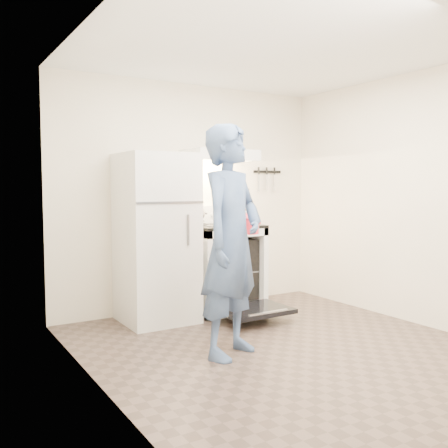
# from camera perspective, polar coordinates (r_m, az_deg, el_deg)

# --- Properties ---
(floor) EXTENTS (3.60, 3.60, 0.00)m
(floor) POSITION_cam_1_polar(r_m,az_deg,el_deg) (4.34, 7.68, -14.13)
(floor) COLOR #503F38
(floor) RESTS_ON ground
(back_wall) EXTENTS (3.20, 0.02, 2.50)m
(back_wall) POSITION_cam_1_polar(r_m,az_deg,el_deg) (5.63, -3.80, 3.08)
(back_wall) COLOR white
(back_wall) RESTS_ON ground
(refrigerator) EXTENTS (0.70, 0.70, 1.70)m
(refrigerator) POSITION_cam_1_polar(r_m,az_deg,el_deg) (5.09, -7.76, -1.59)
(refrigerator) COLOR white
(refrigerator) RESTS_ON floor
(stove_body) EXTENTS (0.76, 0.65, 0.92)m
(stove_body) POSITION_cam_1_polar(r_m,az_deg,el_deg) (5.53, -0.08, -5.15)
(stove_body) COLOR white
(stove_body) RESTS_ON floor
(cooktop) EXTENTS (0.76, 0.65, 0.03)m
(cooktop) POSITION_cam_1_polar(r_m,az_deg,el_deg) (5.48, -0.08, -0.24)
(cooktop) COLOR black
(cooktop) RESTS_ON stove_body
(backsplash) EXTENTS (0.76, 0.07, 0.20)m
(backsplash) POSITION_cam_1_polar(r_m,az_deg,el_deg) (5.71, -1.56, 1.10)
(backsplash) COLOR white
(backsplash) RESTS_ON cooktop
(oven_door) EXTENTS (0.70, 0.54, 0.04)m
(oven_door) POSITION_cam_1_polar(r_m,az_deg,el_deg) (5.11, 3.43, -9.79)
(oven_door) COLOR black
(oven_door) RESTS_ON floor
(oven_rack) EXTENTS (0.60, 0.52, 0.01)m
(oven_rack) POSITION_cam_1_polar(r_m,az_deg,el_deg) (5.54, -0.08, -5.36)
(oven_rack) COLOR slate
(oven_rack) RESTS_ON stove_body
(range_hood) EXTENTS (0.76, 0.50, 0.12)m
(range_hood) POSITION_cam_1_polar(r_m,az_deg,el_deg) (5.53, -0.49, 7.83)
(range_hood) COLOR white
(range_hood) RESTS_ON back_wall
(knife_strip) EXTENTS (0.40, 0.02, 0.03)m
(knife_strip) POSITION_cam_1_polar(r_m,az_deg,el_deg) (6.18, 4.97, 5.97)
(knife_strip) COLOR black
(knife_strip) RESTS_ON back_wall
(pizza_stone) EXTENTS (0.32, 0.32, 0.02)m
(pizza_stone) POSITION_cam_1_polar(r_m,az_deg,el_deg) (5.47, -0.29, -5.34)
(pizza_stone) COLOR #866C4D
(pizza_stone) RESTS_ON oven_rack
(tea_kettle) EXTENTS (0.22, 0.18, 0.26)m
(tea_kettle) POSITION_cam_1_polar(r_m,az_deg,el_deg) (5.46, -3.11, 1.28)
(tea_kettle) COLOR silver
(tea_kettle) RESTS_ON cooktop
(utensil_jar) EXTENTS (0.09, 0.09, 0.13)m
(utensil_jar) POSITION_cam_1_polar(r_m,az_deg,el_deg) (5.44, 2.57, 0.88)
(utensil_jar) COLOR silver
(utensil_jar) RESTS_ON cooktop
(person) EXTENTS (0.81, 0.71, 1.87)m
(person) POSITION_cam_1_polar(r_m,az_deg,el_deg) (4.01, 0.86, -1.94)
(person) COLOR navy
(person) RESTS_ON floor
(dutch_oven) EXTENTS (0.38, 0.31, 0.24)m
(dutch_oven) POSITION_cam_1_polar(r_m,az_deg,el_deg) (4.50, 2.05, -0.17)
(dutch_oven) COLOR red
(dutch_oven) RESTS_ON person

